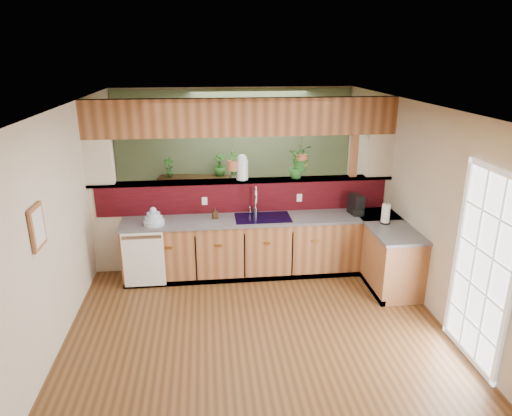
{
  "coord_description": "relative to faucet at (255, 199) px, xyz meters",
  "views": [
    {
      "loc": [
        -0.55,
        -5.31,
        3.23
      ],
      "look_at": [
        0.12,
        0.7,
        1.15
      ],
      "focal_mm": 32.0,
      "sensor_mm": 36.0,
      "label": 1
    }
  ],
  "objects": [
    {
      "name": "header_beam",
      "position": [
        -0.16,
        0.22,
        1.19
      ],
      "size": [
        4.6,
        0.15,
        0.55
      ],
      "primitive_type": "cube",
      "color": "brown",
      "rests_on": "ground"
    },
    {
      "name": "hanging_plant_a",
      "position": [
        -0.31,
        0.22,
        0.63
      ],
      "size": [
        0.22,
        0.18,
        0.51
      ],
      "color": "brown",
      "rests_on": "header_beam"
    },
    {
      "name": "shelving_console",
      "position": [
        -0.94,
        2.12,
        -0.64
      ],
      "size": [
        1.41,
        0.62,
        0.91
      ],
      "primitive_type": "cube",
      "rotation": [
        0.0,
        0.0,
        -0.2
      ],
      "color": "black",
      "rests_on": "ground"
    },
    {
      "name": "ceiling",
      "position": [
        -0.16,
        -1.13,
        1.46
      ],
      "size": [
        4.6,
        7.0,
        0.01
      ],
      "primitive_type": "cube",
      "color": "brown",
      "rests_on": "ground"
    },
    {
      "name": "paper_towel",
      "position": [
        1.8,
        -0.58,
        -0.1
      ],
      "size": [
        0.14,
        0.14,
        0.3
      ],
      "color": "black",
      "rests_on": "countertop"
    },
    {
      "name": "floor_plant",
      "position": [
        0.88,
        1.53,
        -0.76
      ],
      "size": [
        0.85,
        0.8,
        0.76
      ],
      "primitive_type": "imported",
      "rotation": [
        0.0,
        0.0,
        0.35
      ],
      "color": "#21551D",
      "rests_on": "ground"
    },
    {
      "name": "shelf_plant_b",
      "position": [
        -0.46,
        2.12,
        0.03
      ],
      "size": [
        0.28,
        0.28,
        0.43
      ],
      "primitive_type": "imported",
      "rotation": [
        0.0,
        0.0,
        -0.19
      ],
      "color": "#21551D",
      "rests_on": "shelving_console"
    },
    {
      "name": "soap_dispenser",
      "position": [
        -0.61,
        -0.11,
        -0.15
      ],
      "size": [
        0.09,
        0.1,
        0.17
      ],
      "primitive_type": "imported",
      "rotation": [
        0.0,
        0.0,
        0.21
      ],
      "color": "#3A2715",
      "rests_on": "countertop"
    },
    {
      "name": "french_door",
      "position": [
        2.11,
        -2.43,
        -0.09
      ],
      "size": [
        0.06,
        1.02,
        2.16
      ],
      "primitive_type": "cube",
      "color": "white",
      "rests_on": "ground"
    },
    {
      "name": "wall_back",
      "position": [
        -0.16,
        2.37,
        0.16
      ],
      "size": [
        4.6,
        0.02,
        2.6
      ],
      "primitive_type": "cube",
      "color": "beige",
      "rests_on": "ground"
    },
    {
      "name": "wall_left",
      "position": [
        -2.46,
        -1.13,
        0.16
      ],
      "size": [
        0.02,
        7.0,
        2.6
      ],
      "primitive_type": "cube",
      "color": "beige",
      "rests_on": "ground"
    },
    {
      "name": "framed_print",
      "position": [
        -2.43,
        -1.93,
        0.41
      ],
      "size": [
        0.04,
        0.35,
        0.45
      ],
      "color": "brown",
      "rests_on": "wall_left"
    },
    {
      "name": "faucet",
      "position": [
        0.0,
        0.0,
        0.0
      ],
      "size": [
        0.19,
        0.19,
        0.44
      ],
      "color": "#B7B7B2",
      "rests_on": "countertop"
    },
    {
      "name": "pass_through_ledge",
      "position": [
        -0.16,
        0.22,
        0.23
      ],
      "size": [
        4.6,
        0.21,
        0.04
      ],
      "primitive_type": "cube",
      "color": "brown",
      "rests_on": "ground"
    },
    {
      "name": "dish_stack",
      "position": [
        -1.48,
        -0.27,
        -0.16
      ],
      "size": [
        0.3,
        0.3,
        0.26
      ],
      "color": "#A7BAD8",
      "rests_on": "countertop"
    },
    {
      "name": "ledge_plant_right",
      "position": [
        0.65,
        0.22,
        0.45
      ],
      "size": [
        0.25,
        0.25,
        0.39
      ],
      "primitive_type": "imported",
      "rotation": [
        0.0,
        0.0,
        0.16
      ],
      "color": "#21551D",
      "rests_on": "pass_through_ledge"
    },
    {
      "name": "glass_jar",
      "position": [
        -0.18,
        0.22,
        0.45
      ],
      "size": [
        0.18,
        0.18,
        0.39
      ],
      "color": "silver",
      "rests_on": "pass_through_ledge"
    },
    {
      "name": "coffee_maker",
      "position": [
        1.51,
        -0.15,
        -0.1
      ],
      "size": [
        0.16,
        0.27,
        0.3
      ],
      "rotation": [
        0.0,
        0.0,
        0.19
      ],
      "color": "black",
      "rests_on": "countertop"
    },
    {
      "name": "navy_sink",
      "position": [
        0.09,
        -0.16,
        -0.32
      ],
      "size": [
        0.82,
        0.5,
        0.18
      ],
      "color": "black",
      "rests_on": "countertop"
    },
    {
      "name": "dishwasher",
      "position": [
        -1.64,
        -0.47,
        -0.68
      ],
      "size": [
        0.58,
        0.03,
        0.82
      ],
      "color": "white",
      "rests_on": "ground"
    },
    {
      "name": "shelf_plant_a",
      "position": [
        -1.41,
        2.12,
        0.01
      ],
      "size": [
        0.23,
        0.18,
        0.38
      ],
      "primitive_type": "imported",
      "rotation": [
        0.0,
        0.0,
        -0.23
      ],
      "color": "#21551D",
      "rests_on": "shelving_console"
    },
    {
      "name": "sage_backwall",
      "position": [
        -0.16,
        2.35,
        0.16
      ],
      "size": [
        4.55,
        0.02,
        2.55
      ],
      "primitive_type": "cube",
      "color": "#566B49",
      "rests_on": "ground"
    },
    {
      "name": "pass_through_partition",
      "position": [
        -0.13,
        0.21,
        0.05
      ],
      "size": [
        4.6,
        0.21,
        2.6
      ],
      "color": "beige",
      "rests_on": "ground"
    },
    {
      "name": "wall_right",
      "position": [
        2.14,
        -1.13,
        0.16
      ],
      "size": [
        0.02,
        7.0,
        2.6
      ],
      "primitive_type": "cube",
      "color": "beige",
      "rests_on": "ground"
    },
    {
      "name": "ground",
      "position": [
        -0.16,
        -1.13,
        -1.14
      ],
      "size": [
        4.6,
        7.0,
        0.01
      ],
      "primitive_type": "cube",
      "color": "#56351A",
      "rests_on": "ground"
    },
    {
      "name": "hanging_plant_b",
      "position": [
        0.73,
        0.22,
        0.75
      ],
      "size": [
        0.46,
        0.43,
        0.54
      ],
      "color": "brown",
      "rests_on": "header_beam"
    },
    {
      "name": "countertop",
      "position": [
        0.68,
        -0.26,
        -0.69
      ],
      "size": [
        4.14,
        1.52,
        0.9
      ],
      "color": "brown",
      "rests_on": "ground"
    }
  ]
}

